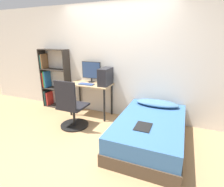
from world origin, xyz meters
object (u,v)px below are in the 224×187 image
object	(u,v)px
bookshelf	(52,81)
bed	(150,131)
office_chair	(72,110)
monitor	(91,71)
pc_tower	(105,77)
keyboard	(86,84)

from	to	relation	value
bookshelf	bed	xyz separation A→B (m)	(2.74, -0.77, -0.48)
bed	bookshelf	bearing A→B (deg)	164.27
office_chair	bed	world-z (taller)	office_chair
bookshelf	office_chair	bearing A→B (deg)	-35.18
bed	monitor	bearing A→B (deg)	152.81
office_chair	bed	size ratio (longest dim) A/B	0.56
pc_tower	office_chair	bearing A→B (deg)	-120.44
bed	keyboard	world-z (taller)	keyboard
pc_tower	bookshelf	bearing A→B (deg)	176.60
office_chair	bookshelf	bearing A→B (deg)	144.82
bed	pc_tower	distance (m)	1.52
office_chair	pc_tower	distance (m)	1.02
bookshelf	office_chair	xyz separation A→B (m)	(1.16, -0.82, -0.33)
bookshelf	keyboard	world-z (taller)	bookshelf
office_chair	monitor	distance (m)	1.08
bookshelf	pc_tower	bearing A→B (deg)	-3.40
monitor	bookshelf	bearing A→B (deg)	-178.14
bookshelf	monitor	xyz separation A→B (m)	(1.16, 0.04, 0.33)
office_chair	keyboard	size ratio (longest dim) A/B	2.91
keyboard	pc_tower	world-z (taller)	pc_tower
bookshelf	bed	size ratio (longest dim) A/B	0.83
bed	monitor	world-z (taller)	monitor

